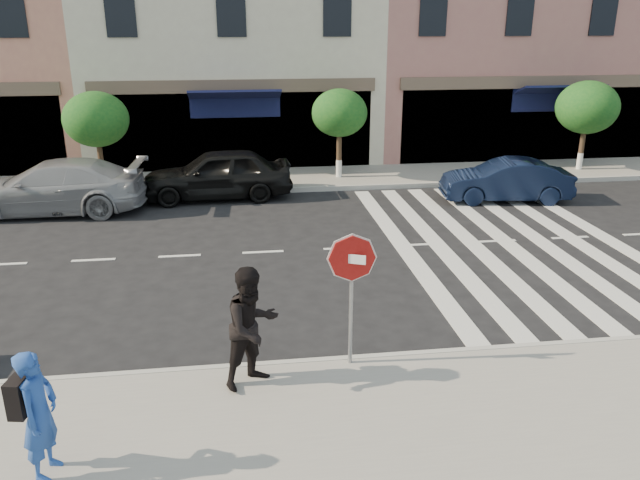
{
  "coord_description": "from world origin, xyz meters",
  "views": [
    {
      "loc": [
        -0.54,
        -10.32,
        5.37
      ],
      "look_at": [
        0.97,
        0.78,
        1.4
      ],
      "focal_mm": 35.0,
      "sensor_mm": 36.0,
      "label": 1
    }
  ],
  "objects_px": {
    "car_far_left": "(53,187)",
    "car_far_mid": "(218,174)",
    "stop_sign": "(352,270)",
    "car_far_right": "(506,180)",
    "photographer": "(39,414)",
    "walker": "(252,327)"
  },
  "relations": [
    {
      "from": "car_far_left",
      "to": "car_far_mid",
      "type": "xyz_separation_m",
      "value": [
        4.72,
        0.92,
        0.02
      ]
    },
    {
      "from": "walker",
      "to": "car_far_right",
      "type": "xyz_separation_m",
      "value": [
        8.16,
        9.63,
        -0.44
      ]
    },
    {
      "from": "stop_sign",
      "to": "car_far_right",
      "type": "distance_m",
      "value": 11.44
    },
    {
      "from": "car_far_mid",
      "to": "photographer",
      "type": "bearing_deg",
      "value": -10.45
    },
    {
      "from": "photographer",
      "to": "walker",
      "type": "bearing_deg",
      "value": -46.88
    },
    {
      "from": "car_far_left",
      "to": "car_far_right",
      "type": "bearing_deg",
      "value": 90.45
    },
    {
      "from": "walker",
      "to": "car_far_mid",
      "type": "distance_m",
      "value": 11.15
    },
    {
      "from": "stop_sign",
      "to": "walker",
      "type": "distance_m",
      "value": 1.73
    },
    {
      "from": "photographer",
      "to": "car_far_mid",
      "type": "height_order",
      "value": "photographer"
    },
    {
      "from": "photographer",
      "to": "car_far_left",
      "type": "relative_size",
      "value": 0.31
    },
    {
      "from": "photographer",
      "to": "car_far_right",
      "type": "relative_size",
      "value": 0.42
    },
    {
      "from": "stop_sign",
      "to": "car_far_mid",
      "type": "relative_size",
      "value": 0.48
    },
    {
      "from": "walker",
      "to": "car_far_left",
      "type": "bearing_deg",
      "value": 83.18
    },
    {
      "from": "car_far_mid",
      "to": "walker",
      "type": "bearing_deg",
      "value": 1.43
    },
    {
      "from": "stop_sign",
      "to": "car_far_right",
      "type": "height_order",
      "value": "stop_sign"
    },
    {
      "from": "photographer",
      "to": "walker",
      "type": "height_order",
      "value": "walker"
    },
    {
      "from": "car_far_right",
      "to": "photographer",
      "type": "bearing_deg",
      "value": -36.1
    },
    {
      "from": "car_far_left",
      "to": "car_far_mid",
      "type": "relative_size",
      "value": 1.14
    },
    {
      "from": "walker",
      "to": "car_far_left",
      "type": "relative_size",
      "value": 0.35
    },
    {
      "from": "car_far_left",
      "to": "car_far_right",
      "type": "height_order",
      "value": "car_far_left"
    },
    {
      "from": "car_far_left",
      "to": "car_far_right",
      "type": "distance_m",
      "value": 13.62
    },
    {
      "from": "stop_sign",
      "to": "car_far_left",
      "type": "height_order",
      "value": "stop_sign"
    }
  ]
}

